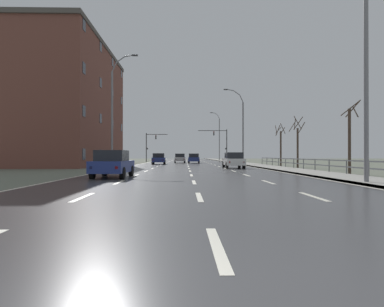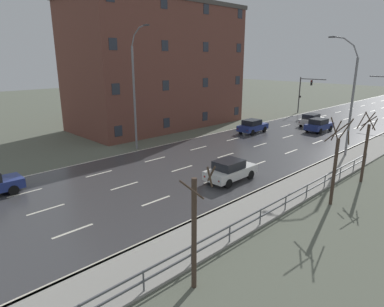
# 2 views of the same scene
# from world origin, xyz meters

# --- Properties ---
(ground_plane) EXTENTS (160.00, 160.00, 0.12)m
(ground_plane) POSITION_xyz_m (0.00, 48.00, -0.06)
(ground_plane) COLOR #5B6051
(road_asphalt_strip) EXTENTS (14.00, 120.00, 0.03)m
(road_asphalt_strip) POSITION_xyz_m (0.00, 59.99, 0.01)
(road_asphalt_strip) COLOR #3D3D3F
(road_asphalt_strip) RESTS_ON ground
(guardrail) EXTENTS (0.07, 35.13, 1.00)m
(guardrail) POSITION_xyz_m (9.85, 23.02, 0.71)
(guardrail) COLOR #515459
(guardrail) RESTS_ON ground
(street_lamp_midground) EXTENTS (2.77, 0.24, 10.40)m
(street_lamp_midground) POSITION_xyz_m (7.41, 42.09, 5.06)
(street_lamp_midground) COLOR slate
(street_lamp_midground) RESTS_ON ground
(street_lamp_left_bank) EXTENTS (2.63, 0.24, 11.30)m
(street_lamp_left_bank) POSITION_xyz_m (-7.44, 29.96, 5.52)
(street_lamp_left_bank) COLOR slate
(street_lamp_left_bank) RESTS_ON ground
(traffic_signal_left) EXTENTS (4.24, 0.36, 5.64)m
(traffic_signal_left) POSITION_xyz_m (-7.16, 61.71, 3.68)
(traffic_signal_left) COLOR #38383A
(traffic_signal_left) RESTS_ON ground
(car_far_left) EXTENTS (1.93, 4.15, 1.57)m
(car_far_left) POSITION_xyz_m (1.08, 50.35, 0.80)
(car_far_left) COLOR navy
(car_far_left) RESTS_ON ground
(car_near_left) EXTENTS (1.92, 4.14, 1.57)m
(car_near_left) POSITION_xyz_m (-1.22, 53.00, 0.80)
(car_near_left) COLOR silver
(car_near_left) RESTS_ON ground
(car_mid_centre) EXTENTS (1.86, 4.11, 1.57)m
(car_mid_centre) POSITION_xyz_m (4.40, 29.66, 0.80)
(car_mid_centre) COLOR silver
(car_mid_centre) RESTS_ON ground
(car_distant) EXTENTS (1.92, 4.14, 1.57)m
(car_distant) POSITION_xyz_m (-4.09, 44.07, 0.80)
(car_distant) COLOR navy
(car_distant) RESTS_ON ground
(brick_building) EXTENTS (10.69, 21.94, 15.12)m
(brick_building) POSITION_xyz_m (-15.52, 39.22, 7.57)
(brick_building) COLOR brown
(brick_building) RESTS_ON ground
(bare_tree_near) EXTENTS (1.05, 1.58, 5.11)m
(bare_tree_near) POSITION_xyz_m (10.91, 19.66, 2.47)
(bare_tree_near) COLOR #423328
(bare_tree_near) RESTS_ON ground
(bare_tree_mid) EXTENTS (1.56, 1.46, 5.33)m
(bare_tree_mid) POSITION_xyz_m (11.23, 30.96, 2.49)
(bare_tree_mid) COLOR #423328
(bare_tree_mid) RESTS_ON ground
(bare_tree_far) EXTENTS (1.15, 1.16, 5.10)m
(bare_tree_far) POSITION_xyz_m (11.05, 36.30, 2.46)
(bare_tree_far) COLOR #423328
(bare_tree_far) RESTS_ON ground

